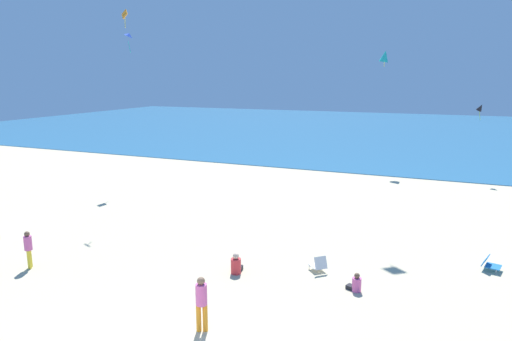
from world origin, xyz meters
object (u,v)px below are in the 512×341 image
person_2 (28,247)px  kite_black (480,108)px  beach_chair_far_right (319,264)px  kite_orange (125,15)px  kite_blue (129,35)px  person_3 (356,284)px  person_4 (236,265)px  person_1 (201,300)px  beach_chair_near_camera (490,264)px  kite_teal (385,56)px

person_2 → kite_black: 28.87m
beach_chair_far_right → kite_black: (6.15, 19.56, 4.75)m
beach_chair_far_right → kite_orange: 16.63m
person_2 → kite_blue: (-5.51, 13.89, 8.97)m
person_3 → kite_blue: (-17.28, 11.05, 9.57)m
beach_chair_far_right → person_2: bearing=67.0°
person_3 → person_4: (-4.34, -0.25, 0.05)m
kite_blue → person_4: bearing=-41.1°
kite_orange → person_4: bearing=-34.3°
beach_chair_far_right → kite_orange: bearing=23.5°
person_1 → kite_orange: (-10.17, 10.33, 9.39)m
beach_chair_far_right → person_1: (-2.04, -5.18, 0.66)m
kite_orange → kite_black: bearing=38.1°
beach_chair_near_camera → beach_chair_far_right: 6.44m
beach_chair_near_camera → kite_teal: bearing=123.7°
beach_chair_near_camera → person_1: (-7.93, -7.76, 0.69)m
beach_chair_near_camera → kite_blue: bearing=175.3°
kite_teal → kite_black: 7.93m
person_1 → kite_teal: kite_teal is taller
person_2 → kite_orange: (-1.99, 9.00, 9.51)m
kite_teal → person_2: bearing=-110.7°
beach_chair_near_camera → beach_chair_far_right: beach_chair_far_right is taller
beach_chair_near_camera → kite_blue: kite_blue is taller
kite_blue → kite_black: bearing=23.5°
beach_chair_far_right → kite_orange: kite_orange is taller
kite_blue → person_2: bearing=-68.4°
kite_orange → kite_black: size_ratio=0.82×
person_1 → kite_blue: bearing=15.5°
person_4 → kite_black: 23.15m
person_2 → kite_teal: size_ratio=1.15×
beach_chair_far_right → kite_black: bearing=-61.1°
beach_chair_near_camera → person_3: person_3 is taller
kite_teal → person_4: bearing=-95.3°
beach_chair_near_camera → kite_orange: kite_orange is taller
person_2 → kite_blue: 17.43m
person_4 → kite_teal: 24.16m
person_2 → beach_chair_near_camera: bearing=-14.1°
person_2 → kite_black: (16.37, 23.41, 4.20)m
kite_orange → kite_teal: bearing=54.5°
kite_blue → kite_orange: (3.52, -4.88, 0.53)m
person_2 → kite_orange: kite_orange is taller
beach_chair_far_right → person_3: bearing=-166.7°
person_3 → kite_teal: kite_teal is taller
beach_chair_near_camera → person_1: person_1 is taller
beach_chair_near_camera → beach_chair_far_right: (-5.89, -2.59, 0.03)m
person_1 → person_2: 8.28m
beach_chair_near_camera → person_4: bearing=-141.7°
beach_chair_near_camera → kite_blue: (-21.62, 7.45, 9.55)m
person_2 → kite_orange: size_ratio=1.51×
person_3 → beach_chair_far_right: bearing=-10.7°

